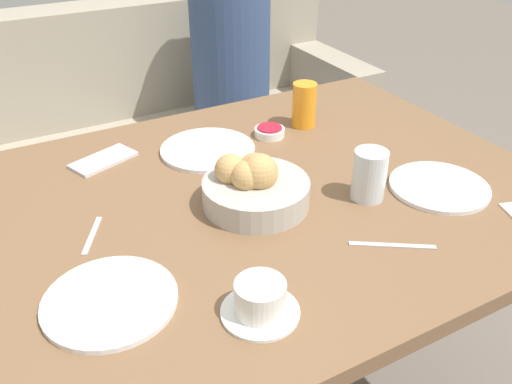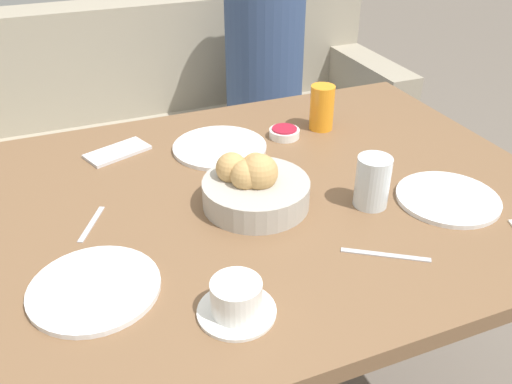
% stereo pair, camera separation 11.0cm
% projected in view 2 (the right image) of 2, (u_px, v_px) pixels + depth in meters
% --- Properties ---
extents(dining_table, '(1.29, 0.95, 0.77)m').
position_uv_depth(dining_table, '(254.00, 233.00, 1.21)').
color(dining_table, brown).
rests_on(dining_table, ground_plane).
extents(couch, '(1.85, 0.70, 0.90)m').
position_uv_depth(couch, '(174.00, 150.00, 2.30)').
color(couch, '#9E937F').
rests_on(couch, ground_plane).
extents(seated_person, '(0.30, 0.39, 1.18)m').
position_uv_depth(seated_person, '(264.00, 110.00, 2.20)').
color(seated_person, '#23232D').
rests_on(seated_person, ground_plane).
extents(bread_basket, '(0.22, 0.22, 0.12)m').
position_uv_depth(bread_basket, '(254.00, 186.00, 1.10)').
color(bread_basket, '#B2ADA3').
rests_on(bread_basket, dining_table).
extents(plate_near_left, '(0.22, 0.22, 0.01)m').
position_uv_depth(plate_near_left, '(94.00, 288.00, 0.90)').
color(plate_near_left, white).
rests_on(plate_near_left, dining_table).
extents(plate_near_right, '(0.21, 0.21, 0.01)m').
position_uv_depth(plate_near_right, '(448.00, 198.00, 1.13)').
color(plate_near_right, white).
rests_on(plate_near_right, dining_table).
extents(plate_far_center, '(0.23, 0.23, 0.01)m').
position_uv_depth(plate_far_center, '(219.00, 147.00, 1.33)').
color(plate_far_center, white).
rests_on(plate_far_center, dining_table).
extents(juice_glass, '(0.06, 0.06, 0.12)m').
position_uv_depth(juice_glass, '(322.00, 108.00, 1.41)').
color(juice_glass, orange).
rests_on(juice_glass, dining_table).
extents(water_tumbler, '(0.07, 0.07, 0.11)m').
position_uv_depth(water_tumbler, '(373.00, 182.00, 1.09)').
color(water_tumbler, silver).
rests_on(water_tumbler, dining_table).
extents(coffee_cup, '(0.13, 0.13, 0.06)m').
position_uv_depth(coffee_cup, '(236.00, 300.00, 0.84)').
color(coffee_cup, white).
rests_on(coffee_cup, dining_table).
extents(jam_bowl_berry, '(0.08, 0.08, 0.02)m').
position_uv_depth(jam_bowl_berry, '(284.00, 133.00, 1.39)').
color(jam_bowl_berry, white).
rests_on(jam_bowl_berry, dining_table).
extents(fork_silver, '(0.14, 0.10, 0.00)m').
position_uv_depth(fork_silver, '(385.00, 255.00, 0.98)').
color(fork_silver, '#B7B7BC').
rests_on(fork_silver, dining_table).
extents(knife_silver, '(0.11, 0.13, 0.00)m').
position_uv_depth(knife_silver, '(328.00, 109.00, 1.54)').
color(knife_silver, '#B7B7BC').
rests_on(knife_silver, dining_table).
extents(spoon_coffee, '(0.07, 0.11, 0.00)m').
position_uv_depth(spoon_coffee, '(92.00, 224.00, 1.06)').
color(spoon_coffee, '#B7B7BC').
rests_on(spoon_coffee, dining_table).
extents(cell_phone, '(0.17, 0.12, 0.01)m').
position_uv_depth(cell_phone, '(117.00, 152.00, 1.31)').
color(cell_phone, silver).
rests_on(cell_phone, dining_table).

